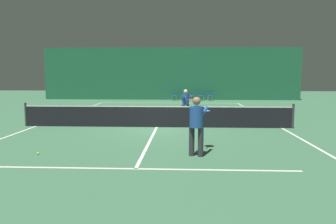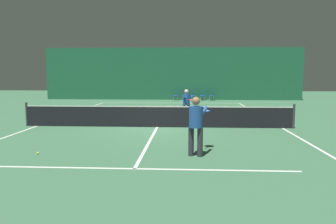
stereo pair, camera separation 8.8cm
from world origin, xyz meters
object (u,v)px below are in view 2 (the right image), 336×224
at_px(tennis_net, 157,116).
at_px(player_near, 196,122).
at_px(courtside_chair_0, 176,95).
at_px(courtside_chair_1, 185,95).
at_px(courtside_chair_2, 194,95).
at_px(courtside_chair_3, 203,95).
at_px(tennis_ball, 38,153).
at_px(player_far, 187,102).
at_px(courtside_chair_4, 213,95).

bearing_deg(tennis_net, player_near, -72.50).
relative_size(courtside_chair_0, courtside_chair_1, 1.00).
bearing_deg(tennis_net, courtside_chair_0, 88.42).
bearing_deg(courtside_chair_1, courtside_chair_2, 90.00).
distance_m(player_near, courtside_chair_3, 19.62).
distance_m(tennis_net, courtside_chair_1, 14.63).
bearing_deg(tennis_ball, player_far, 59.89).
distance_m(player_near, courtside_chair_1, 19.59).
height_order(tennis_net, courtside_chair_2, tennis_net).
relative_size(player_far, courtside_chair_0, 1.85).
height_order(courtside_chair_1, courtside_chair_4, same).
bearing_deg(player_near, courtside_chair_1, 19.29).
xyz_separation_m(tennis_net, courtside_chair_4, (3.59, 14.58, -0.03)).
distance_m(courtside_chair_0, courtside_chair_1, 0.80).
bearing_deg(player_near, courtside_chair_4, 12.33).
height_order(tennis_net, courtside_chair_3, tennis_net).
distance_m(courtside_chair_0, courtside_chair_2, 1.59).
bearing_deg(player_far, tennis_ball, -45.04).
relative_size(courtside_chair_1, courtside_chair_4, 1.00).
xyz_separation_m(courtside_chair_0, courtside_chair_2, (1.59, 0.00, 0.00)).
distance_m(courtside_chair_1, courtside_chair_2, 0.80).
bearing_deg(tennis_net, courtside_chair_2, 82.21).
bearing_deg(tennis_net, courtside_chair_4, 76.18).
relative_size(tennis_net, courtside_chair_0, 14.29).
bearing_deg(courtside_chair_4, courtside_chair_2, -90.00).
xyz_separation_m(player_near, courtside_chair_0, (-1.17, 19.58, -0.52)).
relative_size(courtside_chair_3, courtside_chair_4, 1.00).
bearing_deg(courtside_chair_3, player_near, -3.54).
height_order(player_near, courtside_chair_3, player_near).
height_order(courtside_chair_2, courtside_chair_3, same).
bearing_deg(player_near, tennis_ball, 109.16).
height_order(player_far, tennis_ball, player_far).
bearing_deg(courtside_chair_2, player_near, -1.22).
xyz_separation_m(player_far, tennis_ball, (-4.41, -7.60, -0.88)).
xyz_separation_m(player_far, courtside_chair_1, (-0.10, 12.06, -0.42)).
relative_size(player_near, player_far, 1.11).
height_order(courtside_chair_4, tennis_ball, courtside_chair_4).
xyz_separation_m(tennis_net, courtside_chair_0, (0.40, 14.58, -0.03)).
distance_m(courtside_chair_0, courtside_chair_4, 3.18).
bearing_deg(tennis_net, player_far, 62.66).
relative_size(courtside_chair_2, tennis_ball, 12.73).
relative_size(player_far, courtside_chair_2, 1.85).
bearing_deg(courtside_chair_2, courtside_chair_1, -90.00).
bearing_deg(player_near, courtside_chair_0, 21.61).
relative_size(player_far, courtside_chair_1, 1.85).
distance_m(player_near, courtside_chair_2, 19.59).
distance_m(player_near, courtside_chair_4, 19.69).
relative_size(courtside_chair_3, tennis_ball, 12.73).
height_order(player_far, courtside_chair_0, player_far).
bearing_deg(courtside_chair_3, player_far, -7.04).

